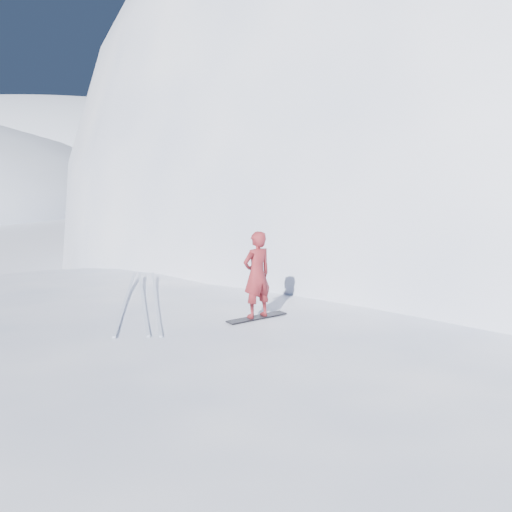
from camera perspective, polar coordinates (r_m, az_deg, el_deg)
The scene contains 8 objects.
ground at distance 10.17m, azimuth -12.69°, elevation -23.70°, with size 400.00×400.00×0.00m, color white.
near_ridge at distance 12.63m, azimuth -5.21°, elevation -16.51°, with size 36.00×28.00×4.80m, color white.
peak_shoulder at distance 29.97m, azimuth 14.67°, elevation -1.44°, with size 28.00×24.00×18.00m, color white.
far_ridge_c at distance 125.64m, azimuth -20.65°, elevation 6.38°, with size 140.00×90.00×36.00m, color white.
wind_bumps at distance 12.07m, azimuth -13.31°, elevation -18.05°, with size 16.00×14.40×1.00m.
snowboard at distance 11.56m, azimuth 0.09°, elevation -6.15°, with size 1.35×0.25×0.02m, color black.
snowboarder at distance 11.35m, azimuth 0.09°, elevation -1.87°, with size 0.63×0.42×1.74m, color maroon.
board_tracks at distance 13.43m, azimuth -11.36°, elevation -4.07°, with size 1.67×5.96×0.04m.
Camera 1 is at (1.90, -8.32, 5.53)m, focal length 40.00 mm.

